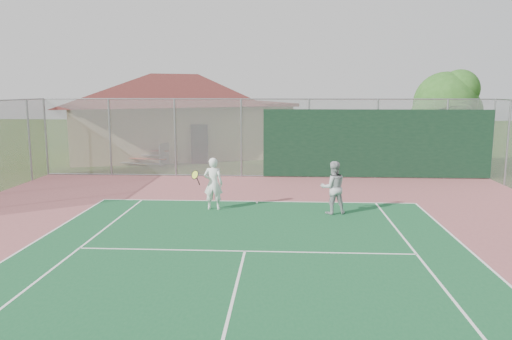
{
  "coord_description": "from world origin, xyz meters",
  "views": [
    {
      "loc": [
        0.94,
        -5.21,
        3.9
      ],
      "look_at": [
        0.05,
        10.3,
        1.39
      ],
      "focal_mm": 35.0,
      "sensor_mm": 36.0,
      "label": 1
    }
  ],
  "objects_px": {
    "tree": "(447,105)",
    "player_grey_back": "(333,188)",
    "clubhouse": "(177,106)",
    "player_white_front": "(213,184)",
    "bleachers": "(141,153)"
  },
  "relations": [
    {
      "from": "clubhouse",
      "to": "player_white_front",
      "type": "xyz_separation_m",
      "value": [
        4.18,
        -14.26,
        -2.04
      ]
    },
    {
      "from": "bleachers",
      "to": "player_white_front",
      "type": "xyz_separation_m",
      "value": [
        5.32,
        -10.02,
        0.26
      ]
    },
    {
      "from": "clubhouse",
      "to": "player_white_front",
      "type": "distance_m",
      "value": 15.0
    },
    {
      "from": "player_white_front",
      "to": "player_grey_back",
      "type": "distance_m",
      "value": 3.88
    },
    {
      "from": "player_white_front",
      "to": "player_grey_back",
      "type": "xyz_separation_m",
      "value": [
        3.86,
        -0.34,
        -0.03
      ]
    },
    {
      "from": "bleachers",
      "to": "player_white_front",
      "type": "relative_size",
      "value": 1.98
    },
    {
      "from": "clubhouse",
      "to": "bleachers",
      "type": "bearing_deg",
      "value": -124.25
    },
    {
      "from": "clubhouse",
      "to": "player_grey_back",
      "type": "height_order",
      "value": "clubhouse"
    },
    {
      "from": "bleachers",
      "to": "tree",
      "type": "bearing_deg",
      "value": 6.08
    },
    {
      "from": "tree",
      "to": "player_grey_back",
      "type": "distance_m",
      "value": 10.71
    },
    {
      "from": "player_grey_back",
      "to": "bleachers",
      "type": "bearing_deg",
      "value": -59.38
    },
    {
      "from": "tree",
      "to": "player_grey_back",
      "type": "xyz_separation_m",
      "value": [
        -6.06,
        -8.51,
        -2.34
      ]
    },
    {
      "from": "clubhouse",
      "to": "player_white_front",
      "type": "relative_size",
      "value": 8.99
    },
    {
      "from": "clubhouse",
      "to": "player_grey_back",
      "type": "relative_size",
      "value": 9.2
    },
    {
      "from": "player_white_front",
      "to": "bleachers",
      "type": "bearing_deg",
      "value": -58.89
    }
  ]
}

